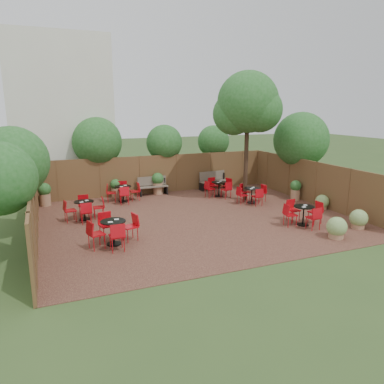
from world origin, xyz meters
name	(u,v)px	position (x,y,z in m)	size (l,w,h in m)	color
ground	(196,218)	(0.00, 0.00, 0.00)	(80.00, 80.00, 0.00)	#354F23
courtyard_paving	(196,218)	(0.00, 0.00, 0.01)	(12.00, 10.00, 0.02)	#351A15
fence_back	(159,174)	(0.00, 5.00, 1.00)	(12.00, 0.08, 2.00)	brown
fence_left	(34,210)	(-6.00, 0.00, 1.00)	(0.08, 10.00, 2.00)	brown
fence_right	(316,183)	(6.00, 0.00, 1.00)	(0.08, 10.00, 2.00)	brown
neighbour_building	(61,115)	(-4.50, 8.00, 4.00)	(5.00, 4.00, 8.00)	beige
overhang_foliage	(158,147)	(-0.72, 2.64, 2.70)	(15.68, 10.42, 2.77)	#1E551B
courtyard_tree	(248,106)	(3.35, 1.85, 4.47)	(2.92, 2.85, 6.06)	black
park_bench_left	(153,185)	(-0.48, 4.63, 0.50)	(1.53, 0.54, 0.94)	brown
park_bench_right	(213,180)	(2.96, 4.63, 0.53)	(1.64, 0.69, 0.98)	brown
bistro_tables	(180,204)	(-0.37, 0.80, 0.46)	(9.23, 7.73, 0.94)	black
planters	(149,188)	(-0.88, 3.82, 0.58)	(11.85, 4.30, 1.11)	#956A4A
low_shrubs	(340,217)	(4.68, -2.98, 0.36)	(2.74, 3.77, 0.75)	#956A4A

